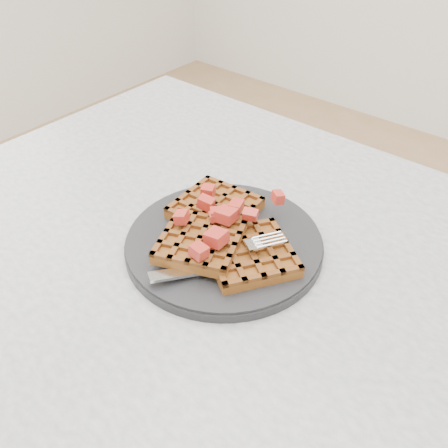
% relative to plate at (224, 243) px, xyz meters
% --- Properties ---
extents(table, '(1.20, 0.80, 0.75)m').
position_rel_plate_xyz_m(table, '(0.12, -0.03, -0.12)').
color(table, beige).
rests_on(table, ground).
extents(plate, '(0.26, 0.26, 0.02)m').
position_rel_plate_xyz_m(plate, '(0.00, 0.00, 0.00)').
color(plate, black).
rests_on(plate, table).
extents(waffles, '(0.22, 0.19, 0.03)m').
position_rel_plate_xyz_m(waffles, '(0.00, -0.00, 0.02)').
color(waffles, brown).
rests_on(waffles, plate).
extents(strawberry_pile, '(0.15, 0.15, 0.02)m').
position_rel_plate_xyz_m(strawberry_pile, '(0.00, 0.00, 0.05)').
color(strawberry_pile, '#9B1008').
rests_on(strawberry_pile, waffles).
extents(fork, '(0.11, 0.17, 0.02)m').
position_rel_plate_xyz_m(fork, '(0.04, -0.04, 0.02)').
color(fork, silver).
rests_on(fork, plate).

